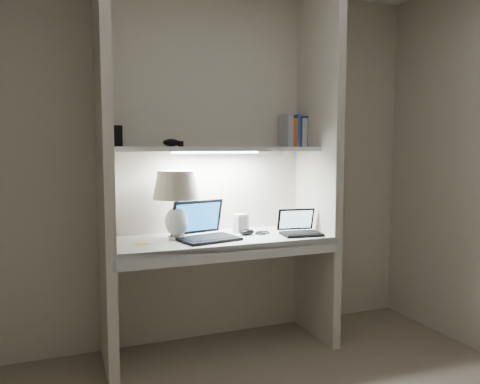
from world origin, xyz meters
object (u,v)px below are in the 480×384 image
speaker (241,223)px  book_row (296,132)px  laptop_main (204,230)px  laptop_netbook (299,228)px  table_lamp (176,193)px

speaker → book_row: book_row is taller
laptop_main → laptop_netbook: 0.66m
laptop_netbook → speaker: size_ratio=2.23×
table_lamp → speaker: bearing=7.7°
book_row → laptop_main: bearing=-166.1°
laptop_main → book_row: book_row is taller
table_lamp → book_row: (0.93, 0.13, 0.41)m
speaker → book_row: bearing=-10.5°
laptop_main → book_row: (0.77, 0.19, 0.65)m
table_lamp → laptop_main: bearing=-20.7°
laptop_main → speaker: 0.33m
table_lamp → laptop_netbook: size_ratio=1.54×
laptop_main → speaker: bearing=10.1°
laptop_main → laptop_netbook: laptop_main is taller
laptop_netbook → speaker: bearing=156.9°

